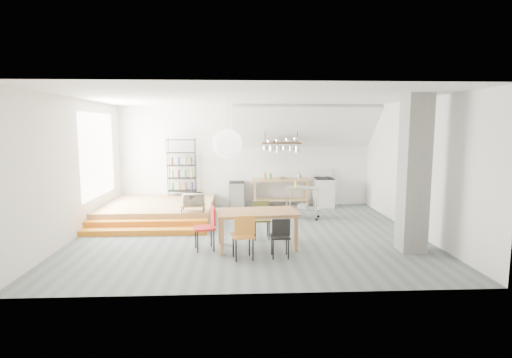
{
  "coord_description": "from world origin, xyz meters",
  "views": [
    {
      "loc": [
        -0.28,
        -9.34,
        2.53
      ],
      "look_at": [
        0.21,
        0.8,
        1.22
      ],
      "focal_mm": 28.0,
      "sensor_mm": 36.0,
      "label": 1
    }
  ],
  "objects": [
    {
      "name": "chair_red",
      "position": [
        -0.88,
        -1.23,
        0.54
      ],
      "size": [
        0.5,
        0.5,
        0.91
      ],
      "rotation": [
        0.0,
        0.0,
        -1.35
      ],
      "color": "red",
      "rests_on": "ground"
    },
    {
      "name": "chair_mustard",
      "position": [
        -0.16,
        -1.93,
        0.53
      ],
      "size": [
        0.47,
        0.47,
        0.89
      ],
      "rotation": [
        0.0,
        0.0,
        3.31
      ],
      "color": "#C67622",
      "rests_on": "ground"
    },
    {
      "name": "ceiling",
      "position": [
        0.0,
        0.0,
        3.2
      ],
      "size": [
        8.0,
        7.0,
        0.02
      ],
      "primitive_type": "cube",
      "color": "white",
      "rests_on": "wall_back"
    },
    {
      "name": "concrete_column",
      "position": [
        3.3,
        -1.5,
        1.6
      ],
      "size": [
        0.5,
        0.5,
        3.2
      ],
      "primitive_type": "cube",
      "color": "gray",
      "rests_on": "ground"
    },
    {
      "name": "stove",
      "position": [
        2.5,
        3.16,
        0.48
      ],
      "size": [
        0.6,
        0.6,
        1.18
      ],
      "color": "white",
      "rests_on": "ground"
    },
    {
      "name": "wall_left",
      "position": [
        -4.0,
        0.0,
        1.6
      ],
      "size": [
        0.04,
        7.0,
        3.2
      ],
      "primitive_type": "cube",
      "color": "silver",
      "rests_on": "ground"
    },
    {
      "name": "platform",
      "position": [
        -2.5,
        2.0,
        0.2
      ],
      "size": [
        3.0,
        3.0,
        0.4
      ],
      "primitive_type": "cube",
      "color": "#A78153",
      "rests_on": "ground"
    },
    {
      "name": "floor",
      "position": [
        0.0,
        0.0,
        0.0
      ],
      "size": [
        8.0,
        8.0,
        0.0
      ],
      "primitive_type": "plane",
      "color": "#555F62",
      "rests_on": "ground"
    },
    {
      "name": "pot_rack",
      "position": [
        1.13,
        2.92,
        1.98
      ],
      "size": [
        1.2,
        0.5,
        1.43
      ],
      "color": "#3D2718",
      "rests_on": "ceiling"
    },
    {
      "name": "chair_olive",
      "position": [
        0.28,
        -0.39,
        0.51
      ],
      "size": [
        0.41,
        0.41,
        0.85
      ],
      "rotation": [
        0.0,
        0.0,
        0.04
      ],
      "color": "brown",
      "rests_on": "ground"
    },
    {
      "name": "rolling_cart",
      "position": [
        1.56,
        1.52,
        0.57
      ],
      "size": [
        1.0,
        0.75,
        0.88
      ],
      "rotation": [
        0.0,
        0.0,
        -0.33
      ],
      "color": "silver",
      "rests_on": "ground"
    },
    {
      "name": "wall_right",
      "position": [
        4.0,
        0.0,
        1.6
      ],
      "size": [
        0.04,
        7.0,
        3.2
      ],
      "primitive_type": "cube",
      "color": "silver",
      "rests_on": "ground"
    },
    {
      "name": "microwave_shelf",
      "position": [
        -1.4,
        0.75,
        0.55
      ],
      "size": [
        0.6,
        0.4,
        0.16
      ],
      "color": "#A78153",
      "rests_on": "platform"
    },
    {
      "name": "step_lower",
      "position": [
        -2.5,
        0.05,
        0.07
      ],
      "size": [
        3.0,
        0.35,
        0.13
      ],
      "primitive_type": "cube",
      "color": "orange",
      "rests_on": "ground"
    },
    {
      "name": "wire_shelving",
      "position": [
        -2.0,
        3.2,
        1.33
      ],
      "size": [
        0.88,
        0.38,
        1.8
      ],
      "color": "black",
      "rests_on": "platform"
    },
    {
      "name": "mini_fridge",
      "position": [
        -0.28,
        3.2,
        0.41
      ],
      "size": [
        0.48,
        0.48,
        0.82
      ],
      "primitive_type": "cube",
      "color": "black",
      "rests_on": "ground"
    },
    {
      "name": "paper_lantern",
      "position": [
        -0.46,
        -1.2,
        2.2
      ],
      "size": [
        0.6,
        0.6,
        0.6
      ],
      "primitive_type": "sphere",
      "color": "white",
      "rests_on": "ceiling"
    },
    {
      "name": "step_upper",
      "position": [
        -2.5,
        0.4,
        0.13
      ],
      "size": [
        3.0,
        0.35,
        0.27
      ],
      "primitive_type": "cube",
      "color": "orange",
      "rests_on": "ground"
    },
    {
      "name": "wall_back",
      "position": [
        0.0,
        3.5,
        1.6
      ],
      "size": [
        8.0,
        0.04,
        3.2
      ],
      "primitive_type": "cube",
      "color": "silver",
      "rests_on": "ground"
    },
    {
      "name": "kitchen_counter",
      "position": [
        1.1,
        3.15,
        0.63
      ],
      "size": [
        1.8,
        0.6,
        0.91
      ],
      "color": "#A78153",
      "rests_on": "ground"
    },
    {
      "name": "microwave",
      "position": [
        -1.4,
        0.75,
        0.71
      ],
      "size": [
        0.6,
        0.47,
        0.3
      ],
      "primitive_type": "imported",
      "rotation": [
        0.0,
        0.0,
        0.22
      ],
      "color": "beige",
      "rests_on": "microwave_shelf"
    },
    {
      "name": "bowl",
      "position": [
        1.18,
        3.1,
        0.94
      ],
      "size": [
        0.28,
        0.28,
        0.06
      ],
      "primitive_type": "imported",
      "rotation": [
        0.0,
        0.0,
        0.23
      ],
      "color": "silver",
      "rests_on": "kitchen_counter"
    },
    {
      "name": "dining_table",
      "position": [
        0.13,
        -1.15,
        0.71
      ],
      "size": [
        1.75,
        1.09,
        0.79
      ],
      "rotation": [
        0.0,
        0.0,
        0.09
      ],
      "color": "brown",
      "rests_on": "ground"
    },
    {
      "name": "slope_ceiling",
      "position": [
        1.8,
        2.9,
        2.55
      ],
      "size": [
        4.4,
        1.44,
        1.32
      ],
      "primitive_type": "cube",
      "rotation": [
        -0.73,
        0.0,
        0.0
      ],
      "color": "white",
      "rests_on": "wall_back"
    },
    {
      "name": "chair_black",
      "position": [
        0.56,
        -1.86,
        0.48
      ],
      "size": [
        0.37,
        0.37,
        0.8
      ],
      "rotation": [
        0.0,
        0.0,
        3.15
      ],
      "color": "black",
      "rests_on": "ground"
    },
    {
      "name": "window_pane",
      "position": [
        -3.98,
        1.5,
        1.8
      ],
      "size": [
        0.02,
        2.5,
        2.2
      ],
      "primitive_type": "cube",
      "color": "white",
      "rests_on": "wall_left"
    }
  ]
}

